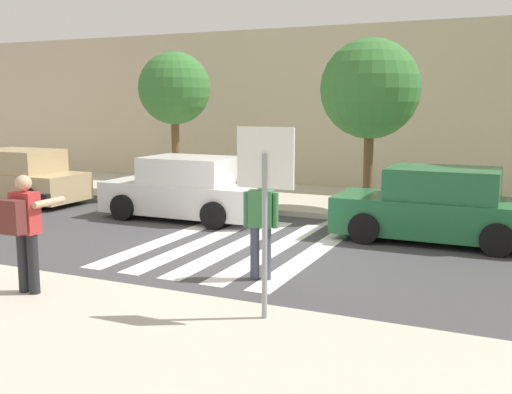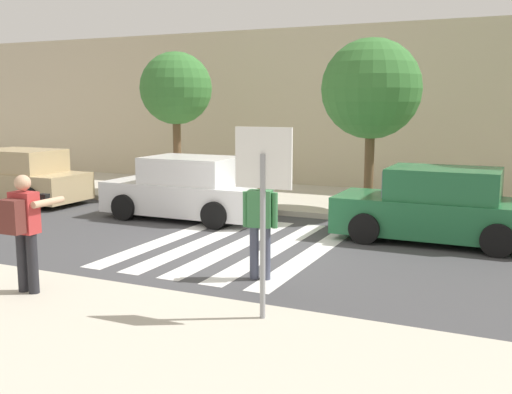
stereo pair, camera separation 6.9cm
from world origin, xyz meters
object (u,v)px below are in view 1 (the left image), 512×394
at_px(stop_sign, 265,181).
at_px(parked_car_white, 187,190).
at_px(photographer_with_backpack, 24,224).
at_px(street_tree_west, 174,89).
at_px(parked_car_tan, 18,178).
at_px(street_tree_center, 370,89).
at_px(pedestrian_crossing, 261,221).
at_px(parked_car_green, 437,207).

relative_size(stop_sign, parked_car_white, 0.59).
height_order(photographer_with_backpack, street_tree_west, street_tree_west).
xyz_separation_m(parked_car_tan, street_tree_center, (9.69, 2.09, 2.47)).
bearing_deg(street_tree_west, pedestrian_crossing, -49.40).
distance_m(parked_car_green, street_tree_west, 8.96).
distance_m(photographer_with_backpack, pedestrian_crossing, 3.58).
bearing_deg(parked_car_tan, street_tree_west, 38.47).
bearing_deg(street_tree_west, photographer_with_backpack, -70.63).
xyz_separation_m(stop_sign, pedestrian_crossing, (-0.92, 1.95, -0.94)).
bearing_deg(parked_car_green, parked_car_white, 180.00).
xyz_separation_m(photographer_with_backpack, parked_car_green, (4.84, 6.47, -0.44)).
distance_m(stop_sign, street_tree_west, 11.21).
height_order(parked_car_white, street_tree_west, street_tree_west).
height_order(parked_car_white, street_tree_center, street_tree_center).
height_order(parked_car_green, street_tree_center, street_tree_center).
xyz_separation_m(pedestrian_crossing, street_tree_center, (0.24, 6.11, 2.22)).
bearing_deg(photographer_with_backpack, parked_car_tan, 136.60).
bearing_deg(street_tree_west, stop_sign, -52.32).
relative_size(pedestrian_crossing, street_tree_west, 0.41).
relative_size(stop_sign, photographer_with_backpack, 1.41).
bearing_deg(parked_car_green, street_tree_west, 160.72).
height_order(pedestrian_crossing, parked_car_white, pedestrian_crossing).
bearing_deg(photographer_with_backpack, street_tree_west, 109.37).
bearing_deg(parked_car_tan, street_tree_center, 12.18).
xyz_separation_m(stop_sign, parked_car_green, (1.31, 5.97, -1.19)).
relative_size(pedestrian_crossing, street_tree_center, 0.40).
xyz_separation_m(pedestrian_crossing, parked_car_white, (-3.81, 4.02, -0.25)).
relative_size(stop_sign, street_tree_west, 0.57).
relative_size(pedestrian_crossing, parked_car_tan, 0.42).
height_order(photographer_with_backpack, parked_car_tan, photographer_with_backpack).
relative_size(stop_sign, pedestrian_crossing, 1.41).
distance_m(stop_sign, pedestrian_crossing, 2.35).
bearing_deg(street_tree_west, parked_car_white, -53.90).
distance_m(photographer_with_backpack, parked_car_green, 8.09).
bearing_deg(parked_car_green, photographer_with_backpack, -126.77).
height_order(stop_sign, street_tree_west, street_tree_west).
relative_size(parked_car_tan, street_tree_center, 0.95).
bearing_deg(street_tree_center, street_tree_west, 173.06).
height_order(parked_car_green, street_tree_west, street_tree_west).
height_order(stop_sign, photographer_with_backpack, stop_sign).
relative_size(parked_car_tan, street_tree_west, 0.97).
height_order(pedestrian_crossing, street_tree_west, street_tree_west).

